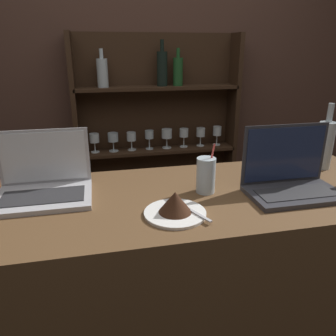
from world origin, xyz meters
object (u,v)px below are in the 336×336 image
(water_glass, at_px, (206,175))
(laptop_far, at_px, (291,177))
(cake_plate, at_px, (175,206))
(wine_bottle_clear, at_px, (325,144))
(laptop_near, at_px, (44,183))

(water_glass, bearing_deg, laptop_far, -12.79)
(laptop_far, xyz_separation_m, cake_plate, (-0.47, -0.08, -0.03))
(laptop_far, height_order, cake_plate, laptop_far)
(wine_bottle_clear, bearing_deg, cake_plate, -158.68)
(laptop_near, bearing_deg, cake_plate, -29.91)
(cake_plate, xyz_separation_m, water_glass, (0.16, 0.15, 0.04))
(cake_plate, bearing_deg, water_glass, 44.81)
(laptop_near, xyz_separation_m, cake_plate, (0.44, -0.25, -0.02))
(laptop_near, distance_m, water_glass, 0.60)
(laptop_far, distance_m, water_glass, 0.32)
(laptop_near, bearing_deg, wine_bottle_clear, 2.17)
(laptop_near, bearing_deg, laptop_far, -10.56)
(laptop_near, height_order, laptop_far, laptop_far)
(laptop_near, distance_m, cake_plate, 0.51)
(laptop_far, relative_size, wine_bottle_clear, 1.18)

